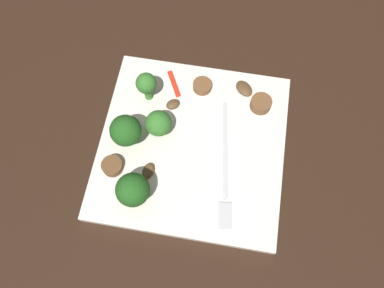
% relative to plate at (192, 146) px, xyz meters
% --- Properties ---
extents(ground_plane, '(1.40, 1.40, 0.00)m').
position_rel_plate_xyz_m(ground_plane, '(0.00, 0.00, -0.01)').
color(ground_plane, black).
extents(plate, '(0.26, 0.26, 0.01)m').
position_rel_plate_xyz_m(plate, '(0.00, 0.00, 0.00)').
color(plate, white).
rests_on(plate, ground_plane).
extents(fork, '(0.18, 0.04, 0.00)m').
position_rel_plate_xyz_m(fork, '(0.04, 0.05, 0.01)').
color(fork, silver).
rests_on(fork, plate).
extents(broccoli_floret_0, '(0.04, 0.04, 0.06)m').
position_rel_plate_xyz_m(broccoli_floret_0, '(0.01, -0.09, 0.05)').
color(broccoli_floret_0, '#296420').
rests_on(broccoli_floret_0, plate).
extents(broccoli_floret_1, '(0.03, 0.03, 0.05)m').
position_rel_plate_xyz_m(broccoli_floret_1, '(-0.06, -0.08, 0.04)').
color(broccoli_floret_1, '#408630').
rests_on(broccoli_floret_1, plate).
extents(broccoli_floret_2, '(0.04, 0.04, 0.06)m').
position_rel_plate_xyz_m(broccoli_floret_2, '(0.09, -0.06, 0.04)').
color(broccoli_floret_2, '#296420').
rests_on(broccoli_floret_2, plate).
extents(broccoli_floret_3, '(0.04, 0.04, 0.05)m').
position_rel_plate_xyz_m(broccoli_floret_3, '(-0.01, -0.05, 0.03)').
color(broccoli_floret_3, '#408630').
rests_on(broccoli_floret_3, plate).
extents(sausage_slice_0, '(0.04, 0.04, 0.01)m').
position_rel_plate_xyz_m(sausage_slice_0, '(-0.09, -0.00, 0.01)').
color(sausage_slice_0, brown).
rests_on(sausage_slice_0, plate).
extents(sausage_slice_1, '(0.04, 0.04, 0.02)m').
position_rel_plate_xyz_m(sausage_slice_1, '(-0.08, 0.09, 0.01)').
color(sausage_slice_1, brown).
rests_on(sausage_slice_1, plate).
extents(sausage_slice_2, '(0.03, 0.03, 0.01)m').
position_rel_plate_xyz_m(sausage_slice_2, '(0.05, -0.10, 0.01)').
color(sausage_slice_2, brown).
rests_on(sausage_slice_2, plate).
extents(mushroom_0, '(0.03, 0.03, 0.01)m').
position_rel_plate_xyz_m(mushroom_0, '(-0.06, -0.04, 0.01)').
color(mushroom_0, brown).
rests_on(mushroom_0, plate).
extents(mushroom_1, '(0.04, 0.04, 0.01)m').
position_rel_plate_xyz_m(mushroom_1, '(-0.10, 0.06, 0.01)').
color(mushroom_1, brown).
rests_on(mushroom_1, plate).
extents(mushroom_2, '(0.02, 0.02, 0.01)m').
position_rel_plate_xyz_m(mushroom_2, '(0.05, -0.05, 0.01)').
color(mushroom_2, brown).
rests_on(mushroom_2, plate).
extents(pepper_strip_0, '(0.04, 0.03, 0.00)m').
position_rel_plate_xyz_m(pepper_strip_0, '(-0.09, -0.04, 0.01)').
color(pepper_strip_0, red).
rests_on(pepper_strip_0, plate).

